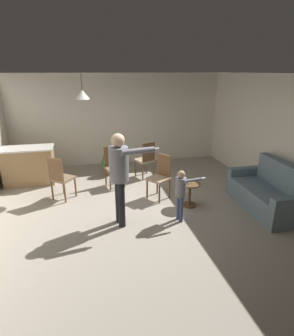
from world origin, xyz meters
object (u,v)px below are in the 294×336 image
spare_remote_on_table (188,182)px  potted_plant_corner (109,163)px  dining_chair_by_counter (113,165)px  dining_chair_near_wall (161,175)px  person_adult (120,170)px  person_child (181,190)px  dining_chair_spare (146,158)px  kitchen_counter (29,166)px  couch_floral (268,193)px  dining_chair_centre_back (60,177)px  side_table_by_couch (190,192)px

spare_remote_on_table → potted_plant_corner: bearing=122.9°
dining_chair_by_counter → dining_chair_near_wall: 1.34m
person_adult → person_child: 1.22m
spare_remote_on_table → dining_chair_by_counter: bearing=133.8°
dining_chair_spare → spare_remote_on_table: (0.50, -1.82, -0.01)m
person_adult → kitchen_counter: bearing=-150.9°
potted_plant_corner → dining_chair_near_wall: bearing=-59.7°
couch_floral → dining_chair_centre_back: same height
kitchen_counter → person_adult: size_ratio=0.72×
kitchen_counter → dining_chair_centre_back: dining_chair_centre_back is taller
couch_floral → kitchen_counter: size_ratio=1.45×
kitchen_counter → person_adult: bearing=-51.4°
dining_chair_near_wall → dining_chair_centre_back: same height
dining_chair_centre_back → dining_chair_spare: size_ratio=1.00×
couch_floral → dining_chair_by_counter: (-3.01, 1.94, 0.21)m
side_table_by_couch → dining_chair_centre_back: 2.85m
dining_chair_by_counter → dining_chair_near_wall: same height
couch_floral → kitchen_counter: 5.69m
kitchen_counter → spare_remote_on_table: bearing=-30.9°
dining_chair_near_wall → dining_chair_by_counter: bearing=10.4°
person_child → spare_remote_on_table: (0.36, 0.56, -0.10)m
side_table_by_couch → person_adult: person_adult is taller
dining_chair_near_wall → dining_chair_spare: bearing=-33.1°
kitchen_counter → side_table_by_couch: 4.10m
person_adult → dining_chair_by_counter: person_adult is taller
dining_chair_by_counter → dining_chair_spare: 0.97m
side_table_by_couch → dining_chair_near_wall: 0.76m
person_adult → dining_chair_by_counter: (0.07, 1.90, -0.54)m
person_adult → spare_remote_on_table: bearing=96.6°
couch_floral → dining_chair_near_wall: 2.29m
dining_chair_spare → spare_remote_on_table: dining_chair_spare is taller
side_table_by_couch → kitchen_counter: bearing=149.3°
dining_chair_centre_back → side_table_by_couch: bearing=18.7°
dining_chair_centre_back → spare_remote_on_table: 2.80m
dining_chair_spare → dining_chair_by_counter: bearing=179.4°
dining_chair_by_counter → potted_plant_corner: dining_chair_by_counter is taller
person_child → dining_chair_near_wall: (-0.10, 1.09, -0.09)m
person_adult → dining_chair_near_wall: person_adult is taller
person_child → dining_chair_by_counter: 2.29m
kitchen_counter → potted_plant_corner: 2.03m
person_adult → dining_chair_near_wall: 1.51m
potted_plant_corner → spare_remote_on_table: 2.71m
couch_floral → side_table_by_couch: 1.63m
person_child → spare_remote_on_table: 0.67m
person_child → side_table_by_couch: bearing=135.4°
person_adult → dining_chair_spare: person_adult is taller
person_child → dining_chair_centre_back: bearing=-131.6°
couch_floral → person_child: person_child is taller
dining_chair_by_counter → person_child: bearing=105.0°
person_child → potted_plant_corner: 3.05m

